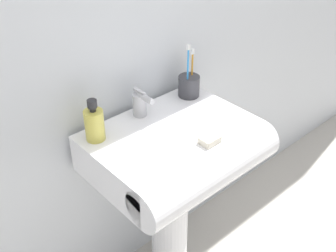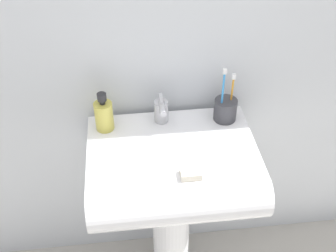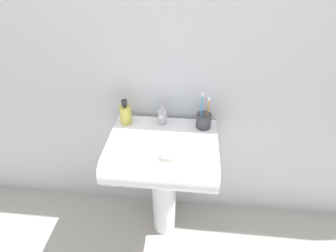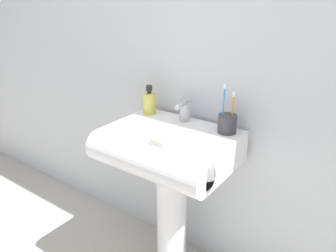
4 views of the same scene
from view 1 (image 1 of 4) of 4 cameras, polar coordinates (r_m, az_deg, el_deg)
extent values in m
cylinder|color=white|center=(1.77, 0.20, -13.15)|extent=(0.15, 0.15, 0.66)
cube|color=white|center=(1.50, 0.23, -2.59)|extent=(0.57, 0.38, 0.14)
cylinder|color=white|center=(1.39, 5.54, -6.07)|extent=(0.57, 0.14, 0.14)
cylinder|color=#B7B7BC|center=(1.51, -3.86, 2.90)|extent=(0.05, 0.05, 0.09)
cylinder|color=#B7B7BC|center=(1.47, -3.03, 3.78)|extent=(0.02, 0.07, 0.02)
cube|color=#B7B7BC|center=(1.49, -3.94, 4.70)|extent=(0.01, 0.06, 0.01)
cylinder|color=#38383D|center=(1.64, 2.85, 5.42)|extent=(0.08, 0.08, 0.08)
cylinder|color=#338CD8|center=(1.59, 2.69, 7.23)|extent=(0.01, 0.01, 0.19)
cube|color=white|center=(1.54, 2.79, 10.63)|extent=(0.01, 0.01, 0.02)
cylinder|color=orange|center=(1.63, 3.27, 7.27)|extent=(0.01, 0.01, 0.15)
cube|color=white|center=(1.59, 3.37, 10.05)|extent=(0.01, 0.01, 0.02)
cylinder|color=gold|center=(1.40, -9.92, 0.11)|extent=(0.06, 0.06, 0.11)
cylinder|color=#262628|center=(1.36, -10.17, 2.25)|extent=(0.02, 0.02, 0.01)
cylinder|color=#262628|center=(1.35, -10.26, 2.99)|extent=(0.03, 0.03, 0.03)
cube|color=silver|center=(1.39, 5.67, -1.85)|extent=(0.07, 0.05, 0.02)
camera|label=2|loc=(0.71, 72.49, 25.39)|focal=45.00mm
camera|label=3|loc=(0.95, 64.68, 20.73)|focal=28.00mm
camera|label=4|loc=(1.62, 56.60, 10.31)|focal=35.00mm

